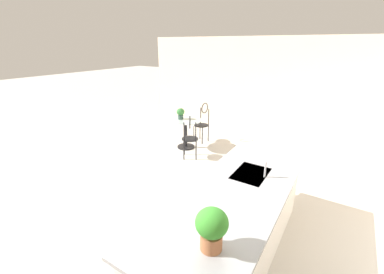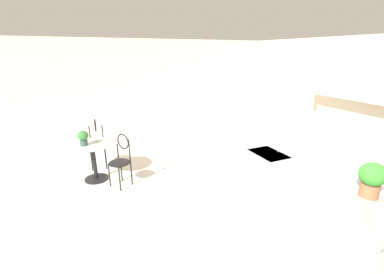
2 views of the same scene
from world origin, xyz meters
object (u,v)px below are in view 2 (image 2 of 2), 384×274
(chair_by_island, at_px, (97,141))
(potted_plant_counter_far, at_px, (372,178))
(chair_near_window, at_px, (121,158))
(potted_plant_on_table, at_px, (83,137))
(bistro_table, at_px, (94,158))

(chair_by_island, relative_size, potted_plant_counter_far, 2.74)
(chair_near_window, height_order, potted_plant_on_table, chair_near_window)
(bistro_table, height_order, potted_plant_counter_far, potted_plant_counter_far)
(chair_near_window, xyz_separation_m, potted_plant_on_table, (-0.47, -0.58, 0.33))
(potted_plant_on_table, bearing_deg, chair_near_window, 51.09)
(chair_near_window, relative_size, potted_plant_on_table, 3.74)
(bistro_table, xyz_separation_m, potted_plant_on_table, (0.02, -0.14, 0.45))
(chair_by_island, distance_m, potted_plant_on_table, 0.77)
(chair_by_island, height_order, potted_plant_on_table, chair_by_island)
(chair_near_window, distance_m, potted_plant_counter_far, 3.71)
(chair_near_window, bearing_deg, potted_plant_counter_far, 35.53)
(bistro_table, bearing_deg, potted_plant_counter_far, 36.51)
(chair_near_window, distance_m, chair_by_island, 1.16)
(chair_by_island, bearing_deg, potted_plant_counter_far, 30.85)
(bistro_table, xyz_separation_m, potted_plant_counter_far, (3.47, 2.57, 0.69))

